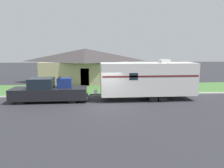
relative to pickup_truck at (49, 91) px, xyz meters
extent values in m
plane|color=#2D2D33|center=(4.69, -1.94, -0.88)|extent=(120.00, 120.00, 0.00)
cube|color=beige|center=(4.69, 1.81, -0.81)|extent=(80.00, 0.30, 0.14)
cube|color=#477538|center=(4.69, 5.46, -0.86)|extent=(80.00, 7.00, 0.03)
cube|color=tan|center=(2.71, 11.12, 0.52)|extent=(10.84, 6.96, 2.79)
pyramid|color=#3D3838|center=(2.71, 11.12, 2.74)|extent=(11.71, 7.51, 1.65)
cube|color=#4C3828|center=(2.71, 7.67, 0.17)|extent=(1.00, 0.06, 2.10)
cylinder|color=black|center=(-2.04, -0.86, -0.46)|extent=(0.83, 0.28, 0.83)
cylinder|color=black|center=(-2.04, 0.86, -0.46)|extent=(0.83, 0.28, 0.83)
cylinder|color=black|center=(2.01, -0.86, -0.46)|extent=(0.83, 0.28, 0.83)
cylinder|color=black|center=(2.01, 0.86, -0.46)|extent=(0.83, 0.28, 0.83)
cube|color=black|center=(-1.21, 0.00, -0.19)|extent=(3.63, 2.09, 0.92)
cube|color=#19232D|center=(-0.56, 0.00, 0.69)|extent=(1.89, 1.92, 0.83)
cube|color=black|center=(1.86, 0.00, -0.19)|extent=(2.51, 2.09, 0.92)
cube|color=#333333|center=(3.17, 0.00, -0.53)|extent=(0.12, 1.88, 0.20)
cube|color=navy|center=(1.30, 0.00, 0.67)|extent=(1.15, 0.88, 0.80)
cube|color=black|center=(0.94, 0.00, 1.15)|extent=(0.10, 0.96, 0.08)
cylinder|color=black|center=(8.62, -1.01, -0.52)|extent=(0.72, 0.22, 0.72)
cylinder|color=black|center=(8.62, 1.01, -0.52)|extent=(0.72, 0.22, 0.72)
cylinder|color=black|center=(9.41, -1.01, -0.52)|extent=(0.72, 0.22, 0.72)
cylinder|color=black|center=(9.41, 1.01, -0.52)|extent=(0.72, 0.22, 0.72)
cube|color=silver|center=(8.37, 0.00, 0.94)|extent=(8.07, 2.30, 2.71)
cube|color=#5B1E1E|center=(8.37, -1.16, 1.28)|extent=(7.90, 0.01, 0.14)
cube|color=#383838|center=(3.85, 0.00, -0.36)|extent=(0.98, 0.12, 0.10)
cylinder|color=silver|center=(3.90, 0.00, -0.13)|extent=(0.28, 0.28, 0.36)
cube|color=silver|center=(9.82, 0.00, 2.44)|extent=(0.80, 0.68, 0.28)
cube|color=#19232D|center=(6.92, -1.16, 1.28)|extent=(0.70, 0.01, 0.56)
cylinder|color=brown|center=(-0.98, 2.66, -0.28)|extent=(0.09, 0.09, 1.20)
cube|color=silver|center=(-0.98, 2.66, 0.43)|extent=(0.48, 0.20, 0.22)
camera|label=1|loc=(3.67, -18.21, 3.39)|focal=35.00mm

